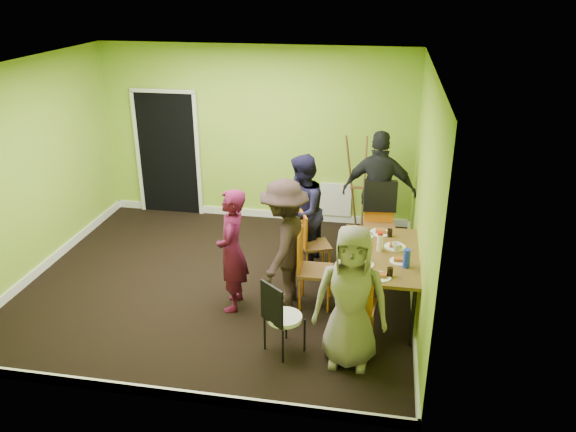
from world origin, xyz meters
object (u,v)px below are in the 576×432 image
(chair_front_end, at_px, (356,303))
(chair_left_near, at_px, (309,264))
(chair_back_end, at_px, (380,204))
(easel, at_px, (364,186))
(chair_left_far, at_px, (310,240))
(thermos, at_px, (380,243))
(person_left_near, at_px, (284,244))
(blue_bottle, at_px, (407,258))
(person_standing, at_px, (232,251))
(person_left_far, at_px, (302,212))
(orange_bottle, at_px, (376,246))
(person_front_end, at_px, (351,297))
(person_back_end, at_px, (379,192))
(dining_table, at_px, (380,257))
(chair_bentwood, at_px, (280,314))

(chair_front_end, bearing_deg, chair_left_near, 132.94)
(chair_back_end, bearing_deg, easel, -75.61)
(chair_left_far, height_order, thermos, thermos)
(chair_front_end, distance_m, person_left_near, 1.21)
(person_left_near, bearing_deg, thermos, 103.25)
(chair_left_far, xyz_separation_m, chair_front_end, (0.70, -1.55, 0.05))
(chair_back_end, xyz_separation_m, person_left_near, (-1.09, -1.49, 0.01))
(blue_bottle, distance_m, person_standing, 2.01)
(blue_bottle, bearing_deg, chair_left_near, 166.75)
(chair_left_far, bearing_deg, blue_bottle, 27.18)
(easel, height_order, person_left_far, person_left_far)
(blue_bottle, relative_size, person_left_near, 0.14)
(blue_bottle, xyz_separation_m, person_standing, (-2.01, 0.04, -0.10))
(thermos, height_order, orange_bottle, thermos)
(person_standing, bearing_deg, person_front_end, 55.23)
(orange_bottle, bearing_deg, chair_left_near, -169.67)
(easel, bearing_deg, person_back_end, -66.35)
(dining_table, relative_size, orange_bottle, 19.11)
(blue_bottle, height_order, person_front_end, person_front_end)
(chair_back_end, height_order, easel, easel)
(chair_front_end, relative_size, orange_bottle, 12.37)
(thermos, xyz_separation_m, person_left_near, (-1.12, -0.12, -0.05))
(chair_front_end, distance_m, person_standing, 1.61)
(chair_left_near, distance_m, person_standing, 0.94)
(blue_bottle, bearing_deg, chair_left_far, 139.54)
(chair_left_far, bearing_deg, thermos, 31.14)
(blue_bottle, bearing_deg, chair_back_end, 100.90)
(person_standing, xyz_separation_m, person_left_near, (0.59, 0.20, 0.04))
(chair_left_near, xyz_separation_m, person_standing, (-0.89, -0.23, 0.21))
(person_left_far, bearing_deg, person_back_end, 130.95)
(blue_bottle, relative_size, person_front_end, 0.14)
(person_left_far, relative_size, person_left_near, 0.99)
(chair_left_near, bearing_deg, person_standing, -77.59)
(thermos, xyz_separation_m, person_standing, (-1.71, -0.32, -0.09))
(chair_left_near, xyz_separation_m, person_front_end, (0.57, -1.05, 0.22))
(chair_front_end, bearing_deg, chair_back_end, 90.38)
(blue_bottle, xyz_separation_m, person_front_end, (-0.55, -0.79, -0.09))
(chair_front_end, xyz_separation_m, person_back_end, (0.16, 2.44, 0.35))
(dining_table, bearing_deg, easel, 97.74)
(chair_front_end, xyz_separation_m, thermos, (0.21, 0.88, 0.31))
(chair_left_near, height_order, chair_back_end, chair_back_end)
(chair_front_end, bearing_deg, chair_bentwood, -156.85)
(blue_bottle, bearing_deg, person_left_near, 170.35)
(person_left_far, distance_m, person_left_near, 1.01)
(thermos, relative_size, person_front_end, 0.13)
(person_left_far, bearing_deg, thermos, 57.25)
(easel, xyz_separation_m, person_back_end, (0.23, -0.53, 0.11))
(orange_bottle, distance_m, person_back_end, 1.53)
(chair_left_far, xyz_separation_m, easel, (0.63, 1.42, 0.29))
(chair_left_far, xyz_separation_m, chair_bentwood, (-0.07, -1.80, -0.02))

